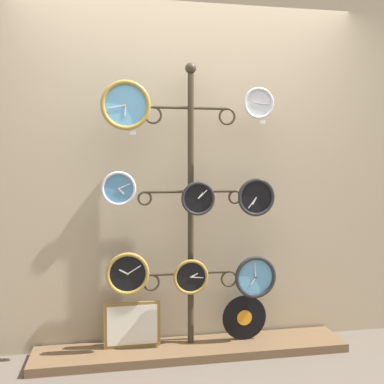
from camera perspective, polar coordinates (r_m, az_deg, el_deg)
ground_plane at (r=3.06m, az=1.31°, el=-22.43°), size 12.00×12.00×0.00m
shop_wall at (r=3.30m, az=-0.66°, el=4.65°), size 4.40×0.04×2.80m
low_shelf at (r=3.36m, az=0.03°, el=-19.37°), size 2.20×0.36×0.06m
display_stand at (r=3.19m, az=-0.16°, el=-6.34°), size 0.75×0.35×2.04m
clock_top_left at (r=3.01m, az=-8.41°, el=10.85°), size 0.33×0.04×0.33m
clock_top_right at (r=3.21m, az=8.45°, el=11.09°), size 0.22×0.04×0.22m
clock_middle_left at (r=3.01m, az=-9.30°, el=0.43°), size 0.23×0.04×0.23m
clock_middle_center at (r=3.05m, az=0.77°, el=-0.83°), size 0.23×0.04×0.23m
clock_middle_right at (r=3.15m, az=8.13°, el=-0.66°), size 0.27×0.04×0.27m
clock_bottom_left at (r=3.08m, az=-8.18°, el=-10.23°), size 0.29×0.04×0.29m
clock_bottom_center at (r=3.15m, az=-0.16°, el=-10.72°), size 0.25×0.04×0.25m
clock_bottom_right at (r=3.28m, az=8.04°, el=-10.64°), size 0.30×0.04×0.30m
vinyl_record at (r=3.40m, az=6.67°, el=-15.56°), size 0.33×0.01×0.33m
picture_frame at (r=3.28m, az=-7.59°, el=-16.37°), size 0.39×0.02×0.32m
price_tag_upper at (r=3.00m, az=-7.52°, el=7.53°), size 0.04×0.00×0.03m
price_tag_mid at (r=3.21m, az=8.95°, el=8.83°), size 0.04×0.00×0.03m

